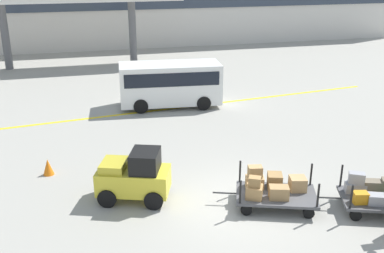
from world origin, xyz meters
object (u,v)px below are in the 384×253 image
object	(u,v)px
baggage_cart_lead	(273,189)
shuttle_van	(170,81)
safety_cone_near	(48,167)
baggage_tug	(135,177)
baggage_cart_middle	(380,194)

from	to	relation	value
baggage_cart_lead	shuttle_van	world-z (taller)	shuttle_van
safety_cone_near	shuttle_van	bearing A→B (deg)	49.07
baggage_tug	baggage_cart_lead	xyz separation A→B (m)	(3.84, -1.33, -0.23)
baggage_cart_middle	shuttle_van	size ratio (longest dim) A/B	0.62
shuttle_van	safety_cone_near	distance (m)	8.46
baggage_cart_lead	shuttle_van	bearing A→B (deg)	95.30
baggage_cart_lead	safety_cone_near	bearing A→B (deg)	150.07
baggage_tug	baggage_cart_middle	world-z (taller)	baggage_tug
baggage_cart_middle	shuttle_van	world-z (taller)	shuttle_van
baggage_tug	shuttle_van	size ratio (longest dim) A/B	0.47
baggage_cart_lead	baggage_cart_middle	bearing A→B (deg)	-19.97
baggage_tug	safety_cone_near	xyz separation A→B (m)	(-2.60, 2.38, -0.48)
baggage_cart_lead	baggage_cart_middle	distance (m)	3.03
baggage_cart_lead	shuttle_van	distance (m)	10.12
safety_cone_near	baggage_cart_middle	bearing A→B (deg)	-27.05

